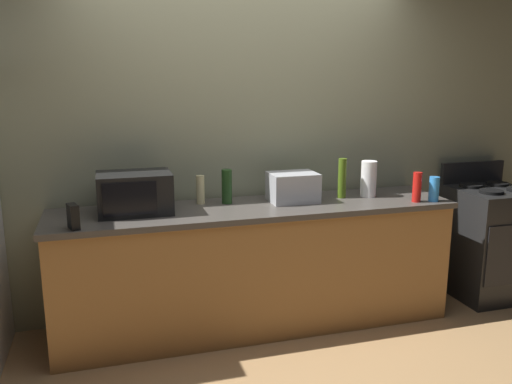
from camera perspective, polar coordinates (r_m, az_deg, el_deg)
ground_plane at (r=3.68m, az=1.82°, el=-16.75°), size 8.00×8.00×0.00m
back_wall at (r=4.01m, az=-1.65°, el=6.11°), size 6.40×0.10×2.70m
counter_run at (r=3.83m, az=0.00°, el=-8.03°), size 2.84×0.64×0.90m
stove_range at (r=4.76m, az=23.87°, el=-4.88°), size 0.60×0.61×1.08m
microwave at (r=3.58m, az=-12.98°, el=-0.09°), size 0.48×0.35×0.27m
toaster_oven at (r=3.82m, az=4.00°, el=0.53°), size 0.34×0.26×0.21m
paper_towel_roll at (r=4.05m, az=12.08°, el=1.40°), size 0.12×0.12×0.27m
cordless_phone at (r=3.32m, az=-19.14°, el=-2.53°), size 0.08×0.12×0.15m
bottle_hand_soap at (r=3.76m, az=-6.02°, el=0.25°), size 0.06×0.06×0.20m
bottle_hot_sauce at (r=3.97m, az=17.00°, el=0.51°), size 0.06×0.06×0.22m
bottle_wine at (r=3.75m, az=-3.17°, el=0.60°), size 0.07×0.07×0.25m
bottle_olive_oil at (r=3.97m, az=9.30°, el=1.48°), size 0.06×0.06×0.30m
bottle_spray_cleaner at (r=4.03m, az=18.68°, el=0.30°), size 0.07×0.07×0.18m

